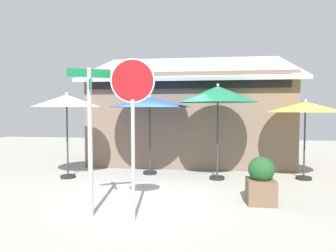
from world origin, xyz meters
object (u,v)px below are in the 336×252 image
street_sign_post (90,126)px  patio_umbrella_royal_blue_center (150,103)px  sidewalk_planter (261,181)px  patio_umbrella_forest_green_right (218,95)px  patio_umbrella_ivory_left (67,102)px  patio_umbrella_mustard_far_right (305,108)px  stop_sign (133,108)px

street_sign_post → patio_umbrella_royal_blue_center: size_ratio=1.09×
sidewalk_planter → patio_umbrella_forest_green_right: bearing=111.5°
street_sign_post → patio_umbrella_royal_blue_center: bearing=84.1°
patio_umbrella_ivory_left → sidewalk_planter: size_ratio=2.49×
patio_umbrella_ivory_left → patio_umbrella_royal_blue_center: (2.36, 0.87, -0.02)m
patio_umbrella_ivory_left → patio_umbrella_royal_blue_center: bearing=20.2°
patio_umbrella_royal_blue_center → patio_umbrella_mustard_far_right: size_ratio=1.10×
street_sign_post → sidewalk_planter: street_sign_post is taller
street_sign_post → sidewalk_planter: 3.81m
patio_umbrella_ivory_left → sidewalk_planter: patio_umbrella_ivory_left is taller
patio_umbrella_royal_blue_center → patio_umbrella_mustard_far_right: patio_umbrella_royal_blue_center is taller
patio_umbrella_forest_green_right → patio_umbrella_mustard_far_right: 2.59m
patio_umbrella_royal_blue_center → patio_umbrella_mustard_far_right: bearing=-2.0°
patio_umbrella_mustard_far_right → sidewalk_planter: patio_umbrella_mustard_far_right is taller
street_sign_post → stop_sign: bearing=-8.5°
patio_umbrella_mustard_far_right → patio_umbrella_royal_blue_center: bearing=178.0°
patio_umbrella_mustard_far_right → patio_umbrella_forest_green_right: bearing=-173.1°
patio_umbrella_ivory_left → patio_umbrella_mustard_far_right: size_ratio=1.09×
street_sign_post → patio_umbrella_ivory_left: bearing=122.9°
stop_sign → patio_umbrella_royal_blue_center: 4.07m
patio_umbrella_royal_blue_center → patio_umbrella_forest_green_right: bearing=-12.4°
stop_sign → patio_umbrella_forest_green_right: (1.65, 3.57, 0.40)m
street_sign_post → patio_umbrella_royal_blue_center: (0.40, 3.90, 0.55)m
patio_umbrella_royal_blue_center → patio_umbrella_ivory_left: bearing=-159.8°
street_sign_post → patio_umbrella_ivory_left: size_ratio=1.10×
patio_umbrella_forest_green_right → patio_umbrella_royal_blue_center: bearing=167.6°
patio_umbrella_forest_green_right → sidewalk_planter: bearing=-68.5°
street_sign_post → patio_umbrella_ivory_left: (-1.96, 3.04, 0.56)m
stop_sign → patio_umbrella_royal_blue_center: (-0.47, 4.03, 0.19)m
stop_sign → patio_umbrella_mustard_far_right: (4.20, 3.87, 0.02)m
patio_umbrella_mustard_far_right → street_sign_post: bearing=-143.5°
street_sign_post → stop_sign: 0.95m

